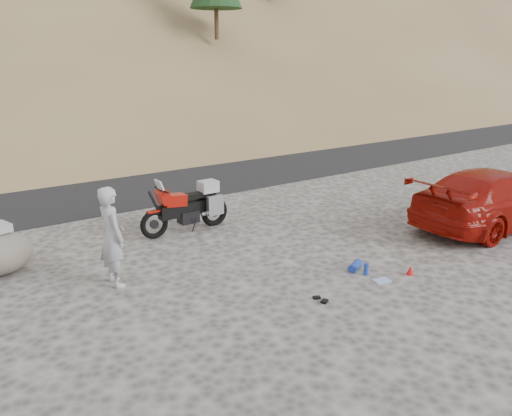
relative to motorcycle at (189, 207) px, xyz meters
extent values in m
plane|color=#413E3C|center=(-0.04, -3.07, -0.62)|extent=(140.00, 140.00, 0.00)
cube|color=black|center=(-0.04, 5.93, -0.62)|extent=(120.00, 7.00, 0.05)
cylinder|color=#392614|center=(7.96, 11.93, 5.32)|extent=(0.22, 0.22, 1.82)
torus|color=black|center=(-0.97, -0.03, -0.26)|extent=(0.72, 0.15, 0.72)
cylinder|color=black|center=(-0.97, -0.03, -0.26)|extent=(0.22, 0.07, 0.22)
torus|color=black|center=(0.72, 0.02, -0.26)|extent=(0.77, 0.17, 0.77)
cylinder|color=black|center=(0.72, 0.02, -0.26)|extent=(0.24, 0.09, 0.24)
cylinder|color=black|center=(-0.88, -0.02, 0.15)|extent=(0.41, 0.08, 0.89)
cylinder|color=black|center=(-0.73, -0.02, 0.56)|extent=(0.07, 0.68, 0.05)
cube|color=black|center=(-0.15, 0.00, -0.02)|extent=(1.32, 0.30, 0.33)
cube|color=black|center=(-0.04, 0.00, -0.24)|extent=(0.50, 0.34, 0.31)
cube|color=maroon|center=(-0.40, -0.01, 0.25)|extent=(0.58, 0.34, 0.34)
cube|color=maroon|center=(-0.70, -0.02, 0.39)|extent=(0.34, 0.38, 0.39)
cube|color=silver|center=(-0.77, -0.02, 0.67)|extent=(0.14, 0.33, 0.28)
cube|color=black|center=(0.12, 0.00, 0.28)|extent=(0.61, 0.26, 0.13)
cube|color=black|center=(0.54, 0.02, 0.23)|extent=(0.39, 0.21, 0.11)
cube|color=silver|center=(0.59, -0.27, 0.01)|extent=(0.44, 0.14, 0.49)
cube|color=silver|center=(0.57, 0.30, 0.01)|extent=(0.44, 0.14, 0.49)
cube|color=#9C9CA2|center=(0.56, 0.02, 0.45)|extent=(0.47, 0.38, 0.28)
cube|color=maroon|center=(-0.97, -0.03, 0.07)|extent=(0.33, 0.14, 0.04)
cylinder|color=black|center=(0.02, -0.19, -0.42)|extent=(0.03, 0.23, 0.40)
cylinder|color=silver|center=(0.51, -0.14, -0.18)|extent=(0.50, 0.11, 0.14)
imported|color=#9C9CA2|center=(-2.63, -1.95, -0.62)|extent=(0.50, 0.73, 1.95)
imported|color=maroon|center=(6.67, -4.11, -0.62)|extent=(5.13, 2.17, 1.48)
cylinder|color=navy|center=(1.67, -4.11, -0.54)|extent=(0.45, 0.33, 0.17)
cylinder|color=navy|center=(1.65, -4.42, -0.49)|extent=(0.12, 0.12, 0.25)
cone|color=red|center=(2.40, -4.92, -0.52)|extent=(0.16, 0.16, 0.19)
cube|color=black|center=(0.16, -4.63, -0.60)|extent=(0.15, 0.13, 0.04)
cube|color=black|center=(0.17, -4.82, -0.60)|extent=(0.17, 0.15, 0.05)
cube|color=#869FCF|center=(1.71, -4.80, -0.61)|extent=(0.37, 0.30, 0.01)
camera|label=1|loc=(-5.44, -10.73, 3.60)|focal=35.00mm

